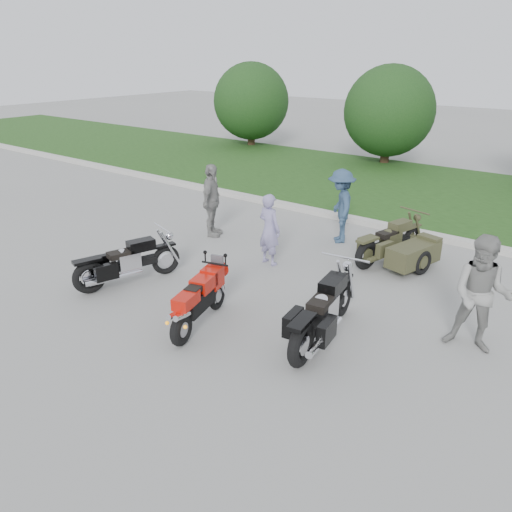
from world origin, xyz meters
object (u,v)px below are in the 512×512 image
Objects in this scene: cruiser_left at (124,264)px; person_stripe at (269,230)px; person_back at (212,201)px; cruiser_right at (322,315)px; person_grey at (482,295)px; sportbike_red at (199,299)px; cruiser_sidecar at (402,250)px; person_denim at (340,206)px.

cruiser_left is 1.37× the size of person_stripe.
person_back reaches higher than person_stripe.
person_back reaches higher than cruiser_right.
cruiser_right is 1.55× the size of person_stripe.
person_back is (-6.87, 1.45, -0.03)m from person_grey.
cruiser_right is 1.34× the size of person_back.
sportbike_red is 4.91m from cruiser_sidecar.
person_stripe reaches higher than sportbike_red.
person_stripe is 2.32m from person_back.
cruiser_left is 0.99× the size of cruiser_sidecar.
person_back is at bearing 159.69° from person_grey.
sportbike_red is at bearing 112.04° from person_stripe.
sportbike_red is at bearing -159.94° from person_grey.
person_grey reaches higher than sportbike_red.
person_grey is at bearing 24.03° from cruiser_right.
person_grey is at bearing -33.61° from cruiser_sidecar.
cruiser_sidecar is at bearing 63.94° from cruiser_left.
sportbike_red reaches higher than cruiser_sidecar.
cruiser_right is at bearing -11.10° from person_denim.
person_stripe is 0.84× the size of person_grey.
sportbike_red is 1.14× the size of person_stripe.
sportbike_red is 5.20m from person_denim.
person_denim reaches higher than sportbike_red.
person_grey is 1.03× the size of person_back.
person_denim is (0.55, 2.20, 0.11)m from person_stripe.
cruiser_sidecar is at bearing 53.63° from sportbike_red.
cruiser_sidecar is (4.13, 4.25, -0.04)m from cruiser_left.
person_back reaches higher than cruiser_sidecar.
cruiser_sidecar is at bearing -102.51° from person_back.
person_back is at bearing 142.63° from cruiser_right.
cruiser_right is 3.35m from person_stripe.
person_denim reaches higher than person_stripe.
person_denim reaches higher than cruiser_left.
person_grey is at bearing -126.43° from person_back.
sportbike_red reaches higher than cruiser_left.
cruiser_sidecar is (-0.15, 3.72, -0.08)m from cruiser_right.
person_denim is (-2.03, 4.32, 0.42)m from cruiser_right.
sportbike_red is 4.64m from person_back.
cruiser_right is 3.72m from cruiser_sidecar.
person_back is (-0.55, 3.26, 0.48)m from cruiser_left.
person_back is at bearing -153.51° from cruiser_sidecar.
cruiser_right reaches higher than cruiser_sidecar.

